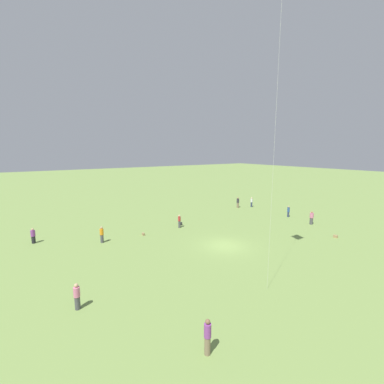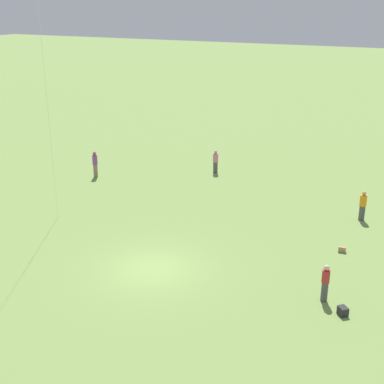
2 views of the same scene
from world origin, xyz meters
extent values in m
plane|color=#7A994C|center=(0.00, 0.00, 0.00)|extent=(240.00, 240.00, 0.00)
cylinder|color=#847056|center=(10.02, 10.23, 0.46)|extent=(0.40, 0.40, 0.92)
cylinder|color=purple|center=(10.02, 10.23, 1.26)|extent=(0.47, 0.47, 0.68)
sphere|color=brown|center=(10.02, 10.23, 1.72)|extent=(0.24, 0.24, 0.24)
cylinder|color=#4C4C51|center=(0.64, -7.88, 0.44)|extent=(0.31, 0.31, 0.87)
cylinder|color=#B72D2D|center=(0.64, -7.88, 1.16)|extent=(0.37, 0.37, 0.57)
sphere|color=beige|center=(0.64, -7.88, 1.56)|extent=(0.24, 0.24, 0.24)
cylinder|color=#4C4C51|center=(14.48, 2.98, 0.42)|extent=(0.46, 0.46, 0.83)
cylinder|color=pink|center=(14.48, 2.98, 1.14)|extent=(0.54, 0.54, 0.61)
sphere|color=tan|center=(14.48, 2.98, 1.57)|extent=(0.24, 0.24, 0.24)
cylinder|color=#4C4C51|center=(10.14, -7.91, 0.44)|extent=(0.41, 0.41, 0.87)
cylinder|color=orange|center=(10.14, -7.91, 1.19)|extent=(0.49, 0.49, 0.64)
sphere|color=tan|center=(10.14, -7.91, 1.63)|extent=(0.24, 0.24, 0.24)
cylinder|color=silver|center=(3.01, 7.94, 10.71)|extent=(0.01, 0.01, 21.42)
cube|color=#A58459|center=(5.59, -7.70, 0.14)|extent=(0.24, 0.38, 0.28)
cube|color=#262628|center=(-0.10, -8.80, 0.18)|extent=(0.51, 0.50, 0.36)
camera|label=1|loc=(16.69, 18.83, 9.65)|focal=24.00mm
camera|label=2|loc=(-19.28, -11.26, 12.05)|focal=50.00mm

